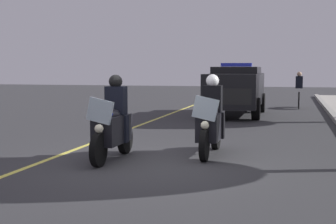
{
  "coord_description": "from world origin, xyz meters",
  "views": [
    {
      "loc": [
        8.82,
        2.6,
        1.85
      ],
      "look_at": [
        -1.28,
        0.0,
        0.9
      ],
      "focal_mm": 51.57,
      "sensor_mm": 36.0,
      "label": 1
    }
  ],
  "objects_px": {
    "police_motorcycle_lead_right": "(211,122)",
    "police_motorcycle_lead_left": "(113,125)",
    "police_suv": "(236,88)",
    "cyclist_background": "(299,90)"
  },
  "relations": [
    {
      "from": "police_motorcycle_lead_right",
      "to": "police_suv",
      "type": "distance_m",
      "value": 8.87
    },
    {
      "from": "police_motorcycle_lead_right",
      "to": "police_suv",
      "type": "height_order",
      "value": "police_suv"
    },
    {
      "from": "police_motorcycle_lead_right",
      "to": "cyclist_background",
      "type": "bearing_deg",
      "value": 171.31
    },
    {
      "from": "police_suv",
      "to": "police_motorcycle_lead_right",
      "type": "bearing_deg",
      "value": 3.03
    },
    {
      "from": "police_suv",
      "to": "cyclist_background",
      "type": "relative_size",
      "value": 2.79
    },
    {
      "from": "police_motorcycle_lead_left",
      "to": "police_suv",
      "type": "height_order",
      "value": "police_suv"
    },
    {
      "from": "police_motorcycle_lead_left",
      "to": "police_suv",
      "type": "xyz_separation_m",
      "value": [
        -9.89,
        1.36,
        0.37
      ]
    },
    {
      "from": "police_suv",
      "to": "cyclist_background",
      "type": "distance_m",
      "value": 4.77
    },
    {
      "from": "police_motorcycle_lead_left",
      "to": "police_suv",
      "type": "bearing_deg",
      "value": 172.17
    },
    {
      "from": "police_motorcycle_lead_right",
      "to": "police_motorcycle_lead_left",
      "type": "bearing_deg",
      "value": -60.39
    }
  ]
}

